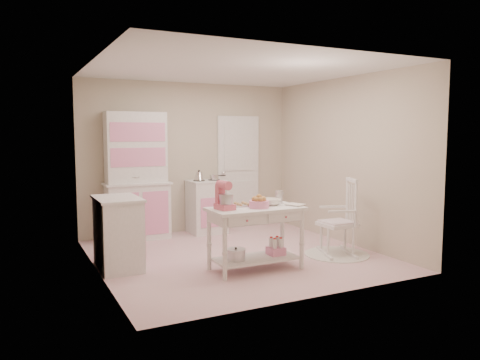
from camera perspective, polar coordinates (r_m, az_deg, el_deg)
name	(u,v)px	position (r m, az deg, el deg)	size (l,w,h in m)	color
room_shell	(236,139)	(6.50, -0.46, 4.99)	(3.84, 3.84, 2.62)	pink
door	(238,172)	(8.63, -0.22, 1.01)	(0.82, 0.05, 2.04)	white
hutch	(137,176)	(7.77, -12.46, 0.49)	(1.06, 0.50, 2.08)	white
stove	(207,206)	(8.16, -4.07, -3.24)	(0.62, 0.57, 0.92)	white
base_cabinet	(118,233)	(6.22, -14.64, -6.27)	(0.54, 0.84, 0.92)	white
lace_rug	(337,254)	(6.91, 11.70, -8.85)	(0.92, 0.92, 0.01)	white
rocking_chair	(337,217)	(6.79, 11.79, -4.41)	(0.48, 0.72, 1.10)	white
work_table	(256,238)	(5.98, 1.92, -7.14)	(1.20, 0.60, 0.80)	white
stand_mixer	(225,196)	(5.71, -1.87, -1.94)	(0.20, 0.28, 0.34)	#E25F75
cookie_tray	(239,206)	(6.00, -0.15, -3.14)	(0.34, 0.24, 0.02)	silver
bread_basket	(259,204)	(5.87, 2.34, -2.97)	(0.25, 0.25, 0.09)	pink
mixing_bowl	(270,202)	(6.09, 3.73, -2.68)	(0.27, 0.27, 0.08)	white
metal_pitcher	(279,197)	(6.25, 4.79, -2.08)	(0.10, 0.10, 0.17)	silver
recipe_book	(291,205)	(6.03, 6.25, -3.09)	(0.17, 0.23, 0.02)	white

